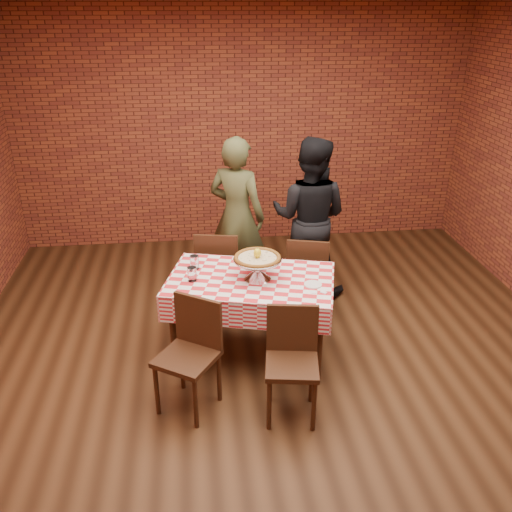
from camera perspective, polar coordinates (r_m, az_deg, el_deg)
name	(u,v)px	position (r m, az deg, el deg)	size (l,w,h in m)	color
ground	(278,377)	(4.72, 2.31, -12.40)	(6.00, 6.00, 0.00)	black
back_wall	(243,128)	(6.88, -1.39, 13.11)	(5.50, 5.50, 0.00)	maroon
table	(251,318)	(4.78, -0.53, -6.41)	(1.35, 0.81, 0.75)	#381C0F
tablecloth	(251,291)	(4.65, -0.55, -3.61)	(1.39, 0.85, 0.23)	red
pizza_stand	(257,269)	(4.55, 0.15, -1.34)	(0.41, 0.41, 0.18)	silver
pizza	(257,258)	(4.50, 0.15, -0.24)	(0.39, 0.39, 0.03)	beige
lemon	(257,253)	(4.48, 0.15, 0.31)	(0.06, 0.06, 0.08)	yellow
water_glass_left	(192,274)	(4.56, -6.66, -1.86)	(0.08, 0.08, 0.12)	white
water_glass_right	(194,262)	(4.76, -6.40, -0.65)	(0.08, 0.08, 0.12)	white
side_plate	(313,285)	(4.50, 5.92, -2.96)	(0.14, 0.14, 0.01)	white
sweetener_packet_a	(313,292)	(4.39, 5.98, -3.77)	(0.05, 0.04, 0.01)	white
sweetener_packet_b	(324,292)	(4.41, 7.03, -3.75)	(0.05, 0.04, 0.01)	white
condiment_caddy	(260,257)	(4.78, 0.44, -0.14)	(0.11, 0.09, 0.15)	silver
chair_near_left	(187,359)	(4.19, -7.18, -10.59)	(0.40, 0.40, 0.88)	#381C0F
chair_near_right	(292,368)	(4.10, 3.74, -11.51)	(0.38, 0.38, 0.86)	#381C0F
chair_far_left	(220,270)	(5.45, -3.79, -1.41)	(0.41, 0.41, 0.89)	#381C0F
chair_far_right	(308,275)	(5.38, 5.38, -1.97)	(0.39, 0.39, 0.87)	#381C0F
diner_olive	(237,216)	(5.72, -1.98, 4.17)	(0.61, 0.40, 1.67)	#444728
diner_black	(309,217)	(5.69, 5.56, 4.01)	(0.81, 0.63, 1.67)	black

